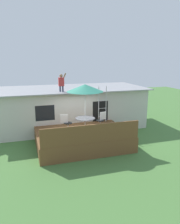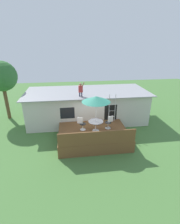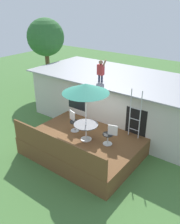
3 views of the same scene
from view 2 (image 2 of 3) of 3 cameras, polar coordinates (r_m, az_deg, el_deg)
ground_plane at (r=12.25m, az=1.01°, el=-9.56°), size 40.00×40.00×0.00m
house at (r=14.87m, az=-1.01°, el=2.21°), size 10.50×4.50×2.67m
deck at (r=12.04m, az=1.03°, el=-7.95°), size 4.83×3.70×0.80m
deck_railing at (r=10.08m, az=2.60°, el=-8.93°), size 4.73×0.08×0.90m
patio_table at (r=11.51m, az=1.99°, el=-3.90°), size 1.04×1.04×0.74m
patio_umbrella at (r=10.84m, az=2.11°, el=4.46°), size 1.90×1.90×2.54m
step_ladder at (r=12.91m, az=7.60°, el=1.43°), size 0.52×0.04×2.20m
person_figure at (r=12.84m, az=-3.20°, el=7.96°), size 0.47×0.20×1.11m
patio_chair_left at (r=11.74m, az=-2.85°, el=-4.06°), size 0.61×0.44×0.92m
patio_chair_right at (r=12.01m, az=6.52°, el=-3.55°), size 0.61×0.44×0.92m
backyard_tree at (r=16.31m, az=-28.10°, el=10.65°), size 2.59×2.59×5.20m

